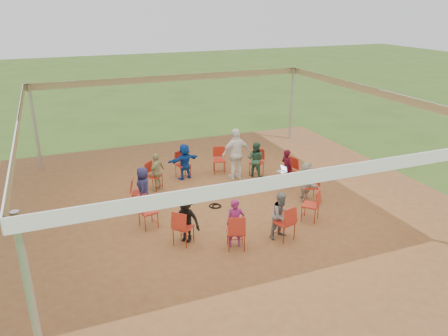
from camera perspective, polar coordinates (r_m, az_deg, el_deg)
name	(u,v)px	position (r m, az deg, el deg)	size (l,w,h in m)	color
ground	(226,204)	(12.84, 0.27, -4.66)	(80.00, 80.00, 0.00)	#325119
dirt_patch	(226,203)	(12.84, 0.27, -4.64)	(13.00, 13.00, 0.00)	brown
tent	(226,125)	(12.01, 0.29, 5.60)	(10.33, 10.33, 3.00)	#B2B2B7
chair_0	(289,172)	(14.13, 8.51, -0.46)	(0.42, 0.44, 0.90)	#B32918
chair_1	(257,163)	(14.78, 4.29, 0.70)	(0.42, 0.44, 0.90)	#B32918
chair_2	(219,160)	(14.95, -0.62, 1.00)	(0.42, 0.44, 0.90)	#B32918
chair_3	(183,165)	(14.60, -5.38, 0.40)	(0.42, 0.44, 0.90)	#B32918
chair_4	(154,176)	(13.79, -9.15, -1.04)	(0.42, 0.44, 0.90)	#B32918
chair_5	(139,193)	(12.68, -10.99, -3.18)	(0.42, 0.44, 0.90)	#B32918
chair_6	(148,212)	(11.53, -9.89, -5.65)	(0.42, 0.44, 0.90)	#B32918
chair_7	(183,227)	(10.67, -5.34, -7.69)	(0.42, 0.44, 0.90)	#B32918
chair_8	(236,232)	(10.44, 1.56, -8.30)	(0.42, 0.44, 0.90)	#B32918
chair_9	(284,223)	(10.93, 7.89, -7.09)	(0.42, 0.44, 0.90)	#B32918
chair_10	(310,205)	(11.93, 11.22, -4.79)	(0.42, 0.44, 0.90)	#B32918
chair_11	(310,186)	(13.10, 11.16, -2.38)	(0.42, 0.44, 0.90)	#B32918
person_seated_0	(287,168)	(13.99, 8.19, 0.05)	(0.44, 0.29, 1.21)	#390613
person_seated_1	(255,159)	(14.62, 4.13, 1.14)	(0.59, 0.34, 1.21)	#28513C
person_seated_2	(185,161)	(14.45, -5.16, 0.86)	(1.12, 0.42, 1.21)	#0E3A9A
person_seated_3	(157,172)	(13.67, -8.77, -0.50)	(0.71, 0.36, 1.21)	tan
person_seated_4	(143,187)	(12.60, -10.50, -2.50)	(0.59, 0.33, 1.21)	#202047
person_seated_5	(186,219)	(10.69, -5.05, -6.67)	(0.78, 0.39, 1.21)	black
person_seated_6	(235,223)	(10.47, 1.50, -7.22)	(0.44, 0.29, 1.21)	#7F1D59
person_seated_7	(281,215)	(10.93, 7.51, -6.12)	(0.59, 0.34, 1.21)	slate
person_seated_8	(306,182)	(13.01, 10.70, -1.76)	(1.12, 0.42, 1.21)	#B0AC9B
standing_person	(236,154)	(14.33, 1.60, 1.84)	(1.00, 0.51, 1.71)	white
cable_coil	(216,206)	(12.64, -1.10, -4.98)	(0.41, 0.41, 0.03)	black
laptop	(283,170)	(13.90, 7.68, -0.24)	(0.29, 0.34, 0.20)	#B7B7BC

